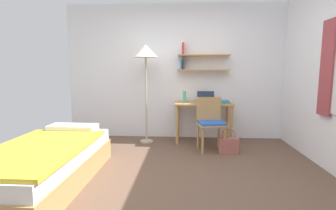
# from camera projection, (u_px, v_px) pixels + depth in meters

# --- Properties ---
(ground_plane) EXTENTS (5.28, 5.28, 0.00)m
(ground_plane) POSITION_uv_depth(u_px,v_px,m) (175.00, 180.00, 3.01)
(ground_plane) COLOR brown
(wall_back) EXTENTS (4.40, 0.27, 2.60)m
(wall_back) POSITION_uv_depth(u_px,v_px,m) (179.00, 72.00, 4.84)
(wall_back) COLOR white
(wall_back) RESTS_ON ground_plane
(bed) EXTENTS (0.99, 1.96, 0.54)m
(bed) POSITION_uv_depth(u_px,v_px,m) (45.00, 164.00, 2.88)
(bed) COLOR #B2844C
(bed) RESTS_ON ground_plane
(desk) EXTENTS (1.05, 0.51, 0.74)m
(desk) POSITION_uv_depth(u_px,v_px,m) (203.00, 111.00, 4.59)
(desk) COLOR #B2844C
(desk) RESTS_ON ground_plane
(desk_chair) EXTENTS (0.50, 0.46, 0.88)m
(desk_chair) POSITION_uv_depth(u_px,v_px,m) (210.00, 121.00, 4.12)
(desk_chair) COLOR #B2844C
(desk_chair) RESTS_ON ground_plane
(standing_lamp) EXTENTS (0.43, 0.43, 1.78)m
(standing_lamp) POSITION_uv_depth(u_px,v_px,m) (146.00, 56.00, 4.43)
(standing_lamp) COLOR #B2A893
(standing_lamp) RESTS_ON ground_plane
(laptop) EXTENTS (0.32, 0.22, 0.20)m
(laptop) POSITION_uv_depth(u_px,v_px,m) (206.00, 99.00, 4.64)
(laptop) COLOR black
(laptop) RESTS_ON desk
(water_bottle) EXTENTS (0.06, 0.06, 0.22)m
(water_bottle) POSITION_uv_depth(u_px,v_px,m) (184.00, 97.00, 4.55)
(water_bottle) COLOR #42A87F
(water_bottle) RESTS_ON desk
(book_stack) EXTENTS (0.15, 0.24, 0.05)m
(book_stack) POSITION_uv_depth(u_px,v_px,m) (224.00, 102.00, 4.54)
(book_stack) COLOR #4CA856
(book_stack) RESTS_ON desk
(handbag) EXTENTS (0.31, 0.11, 0.41)m
(handbag) POSITION_uv_depth(u_px,v_px,m) (229.00, 145.00, 3.97)
(handbag) COLOR #99564C
(handbag) RESTS_ON ground_plane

